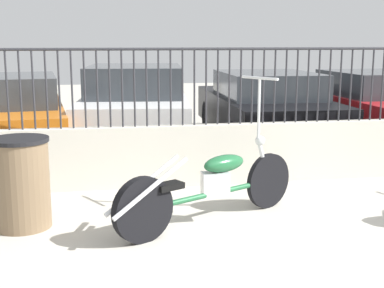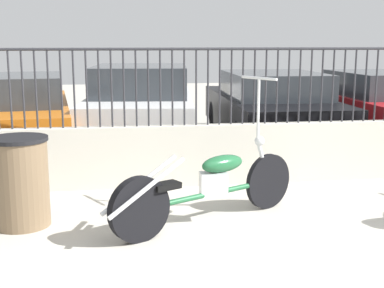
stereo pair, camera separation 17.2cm
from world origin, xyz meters
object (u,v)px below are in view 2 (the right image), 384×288
object	(u,v)px
trash_bin	(20,182)
car_white	(141,105)
motorcycle_green	(202,187)
car_red	(380,106)
car_orange	(11,113)
car_black	(270,108)

from	to	relation	value
trash_bin	car_white	bearing A→B (deg)	70.99
motorcycle_green	car_white	distance (m)	4.53
trash_bin	car_red	world-z (taller)	car_red
car_orange	car_red	distance (m)	6.69
trash_bin	car_orange	xyz separation A→B (m)	(-0.76, 3.83, 0.20)
car_orange	car_red	bearing A→B (deg)	-95.18
car_white	car_orange	bearing A→B (deg)	106.74
trash_bin	motorcycle_green	bearing A→B (deg)	-8.21
motorcycle_green	car_black	world-z (taller)	motorcycle_green
car_red	car_white	bearing A→B (deg)	85.93
car_black	car_red	xyz separation A→B (m)	(2.15, 0.06, -0.01)
motorcycle_green	car_black	size ratio (longest dim) A/B	0.48
trash_bin	car_orange	distance (m)	3.91
car_red	trash_bin	bearing A→B (deg)	123.37
trash_bin	car_red	bearing A→B (deg)	33.67
car_white	car_red	xyz separation A→B (m)	(4.46, -0.29, -0.05)
trash_bin	car_white	world-z (taller)	car_white
trash_bin	car_white	size ratio (longest dim) A/B	0.20
motorcycle_green	trash_bin	world-z (taller)	motorcycle_green
car_black	car_white	bearing A→B (deg)	83.57
car_white	car_red	bearing A→B (deg)	-87.43
trash_bin	car_black	xyz separation A→B (m)	(3.78, 3.89, 0.21)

